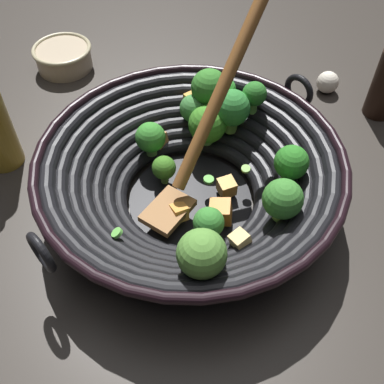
# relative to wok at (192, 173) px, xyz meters

# --- Properties ---
(ground_plane) EXTENTS (4.00, 4.00, 0.00)m
(ground_plane) POSITION_rel_wok_xyz_m (0.00, -0.00, -0.07)
(ground_plane) COLOR #332D28
(wok) EXTENTS (0.43, 0.43, 0.27)m
(wok) POSITION_rel_wok_xyz_m (0.00, 0.00, 0.00)
(wok) COLOR black
(wok) RESTS_ON ground
(prep_bowl) EXTENTS (0.11, 0.11, 0.05)m
(prep_bowl) POSITION_rel_wok_xyz_m (-0.25, -0.35, -0.04)
(prep_bowl) COLOR tan
(prep_bowl) RESTS_ON ground
(garlic_bulb) EXTENTS (0.04, 0.04, 0.04)m
(garlic_bulb) POSITION_rel_wok_xyz_m (-0.34, 0.15, -0.04)
(garlic_bulb) COLOR silver
(garlic_bulb) RESTS_ON ground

